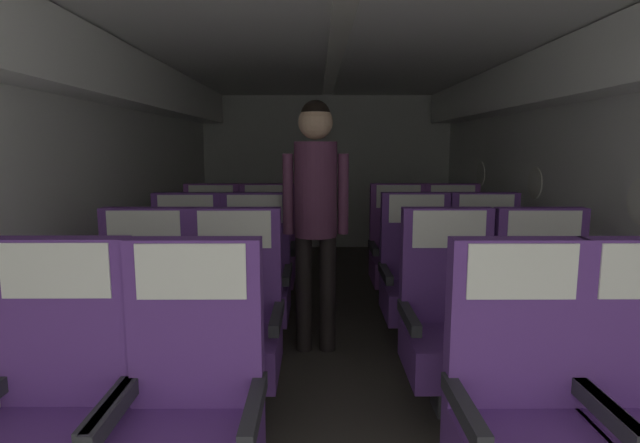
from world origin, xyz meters
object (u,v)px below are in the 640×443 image
(seat_c_left_window, at_px, (185,282))
(seat_d_right_window, at_px, (399,254))
(seat_d_left_window, at_px, (211,255))
(seat_b_left_aisle, at_px, (234,326))
(seat_c_right_aisle, at_px, (487,281))
(seat_a_left_aisle, at_px, (190,418))
(seat_c_right_window, at_px, (417,281))
(seat_a_left_window, at_px, (52,416))
(seat_b_right_window, at_px, (450,326))
(seat_d_left_aisle, at_px, (267,254))
(flight_attendant, at_px, (316,199))
(seat_c_left_aisle, at_px, (255,281))
(seat_b_right_aisle, at_px, (546,326))
(seat_a_right_window, at_px, (525,418))
(seat_d_right_aisle, at_px, (453,254))
(seat_b_left_window, at_px, (143,326))

(seat_c_left_window, xyz_separation_m, seat_d_right_window, (1.64, 0.89, 0.00))
(seat_c_left_window, bearing_deg, seat_d_left_window, 90.45)
(seat_b_left_aisle, bearing_deg, seat_c_right_aisle, 28.45)
(seat_a_left_aisle, height_order, seat_c_right_window, same)
(seat_a_left_window, bearing_deg, seat_d_right_window, 58.10)
(seat_b_right_window, xyz_separation_m, seat_d_left_window, (-1.63, 1.75, 0.00))
(seat_c_right_aisle, bearing_deg, seat_a_left_aisle, -132.62)
(seat_c_left_window, distance_m, seat_d_left_aisle, 1.01)
(seat_a_left_aisle, bearing_deg, seat_b_left_aisle, 89.63)
(seat_a_left_aisle, relative_size, flight_attendant, 0.63)
(seat_b_right_window, xyz_separation_m, seat_d_right_window, (0.02, 1.76, 0.00))
(seat_c_left_aisle, bearing_deg, seat_b_right_aisle, -28.27)
(seat_d_left_aisle, bearing_deg, seat_d_right_window, 0.18)
(seat_b_left_aisle, relative_size, seat_b_right_aisle, 1.00)
(seat_d_left_window, bearing_deg, seat_c_right_aisle, -22.03)
(seat_a_right_window, relative_size, seat_b_right_aisle, 1.00)
(seat_c_right_window, xyz_separation_m, seat_d_left_window, (-1.63, 0.86, 0.00))
(seat_a_right_window, distance_m, seat_d_right_aisle, 2.69)
(seat_c_left_aisle, bearing_deg, seat_d_left_window, 119.36)
(seat_d_left_window, xyz_separation_m, seat_d_right_window, (1.64, 0.01, 0.00))
(seat_b_right_window, bearing_deg, seat_c_left_aisle, 142.46)
(seat_c_right_aisle, bearing_deg, seat_d_right_aisle, 90.44)
(seat_d_right_aisle, bearing_deg, seat_b_right_window, -105.72)
(seat_a_right_window, height_order, seat_c_right_window, same)
(seat_b_right_window, bearing_deg, seat_d_right_window, 89.48)
(seat_d_right_aisle, bearing_deg, seat_c_left_aisle, -151.87)
(seat_c_right_aisle, bearing_deg, seat_d_left_aisle, 152.08)
(seat_b_left_window, xyz_separation_m, seat_d_left_window, (-0.01, 1.74, 0.00))
(seat_a_left_window, distance_m, seat_c_left_window, 1.75)
(seat_a_left_aisle, relative_size, seat_c_left_aisle, 1.00)
(seat_c_left_aisle, bearing_deg, seat_c_right_window, 0.55)
(seat_b_right_window, distance_m, seat_c_left_window, 1.84)
(seat_a_left_window, relative_size, seat_a_left_aisle, 1.00)
(seat_b_right_aisle, distance_m, seat_c_right_window, 1.02)
(seat_b_right_aisle, distance_m, seat_d_left_window, 2.76)
(seat_c_left_aisle, distance_m, seat_d_right_aisle, 1.85)
(seat_a_right_window, xyz_separation_m, seat_d_left_aisle, (-1.16, 2.66, 0.00))
(seat_a_left_window, distance_m, seat_c_left_aisle, 1.82)
(seat_a_right_window, height_order, seat_d_left_aisle, same)
(seat_a_left_aisle, bearing_deg, flight_attendant, 75.11)
(seat_a_left_window, xyz_separation_m, seat_d_left_aisle, (0.49, 2.63, 0.00))
(seat_c_right_window, bearing_deg, seat_c_right_aisle, 0.24)
(seat_d_right_aisle, relative_size, seat_d_right_window, 1.00)
(seat_b_left_window, xyz_separation_m, seat_c_right_aisle, (2.12, 0.88, 0.00))
(seat_b_left_window, height_order, seat_d_right_aisle, same)
(seat_a_left_window, distance_m, flight_attendant, 1.95)
(seat_a_left_aisle, xyz_separation_m, seat_c_left_window, (-0.48, 1.76, 0.00))
(seat_c_right_aisle, distance_m, flight_attendant, 1.35)
(seat_a_left_aisle, distance_m, flight_attendant, 1.79)
(seat_a_right_window, distance_m, seat_b_right_window, 0.90)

